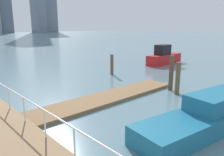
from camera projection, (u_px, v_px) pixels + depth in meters
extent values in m
plane|color=slate|center=(19.00, 80.00, 18.12)|extent=(300.00, 300.00, 0.00)
cube|color=olive|center=(106.00, 98.00, 13.20)|extent=(10.89, 2.00, 0.18)
cylinder|color=white|center=(74.00, 144.00, 6.45)|extent=(0.06, 0.06, 1.05)
cylinder|color=white|center=(45.00, 124.00, 7.82)|extent=(0.06, 0.06, 1.05)
cylinder|color=white|center=(24.00, 109.00, 9.18)|extent=(0.06, 0.06, 1.05)
cylinder|color=white|center=(9.00, 98.00, 10.54)|extent=(0.06, 0.06, 1.05)
cylinder|color=white|center=(44.00, 110.00, 7.70)|extent=(0.06, 26.69, 0.06)
cylinder|color=brown|center=(178.00, 79.00, 13.99)|extent=(0.30, 0.30, 2.11)
cylinder|color=brown|center=(171.00, 73.00, 14.92)|extent=(0.30, 0.30, 2.40)
cylinder|color=brown|center=(112.00, 65.00, 19.92)|extent=(0.29, 0.29, 1.84)
cube|color=#1E6B8C|center=(205.00, 121.00, 9.32)|extent=(7.41, 2.84, 0.80)
cube|color=#1E6B8C|center=(218.00, 100.00, 9.63)|extent=(3.37, 1.90, 0.71)
cube|color=red|center=(164.00, 59.00, 25.66)|extent=(5.30, 1.69, 1.12)
cube|color=black|center=(163.00, 50.00, 25.11)|extent=(1.82, 1.26, 1.15)
cube|color=slate|center=(5.00, 7.00, 142.03)|extent=(7.60, 7.07, 33.32)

